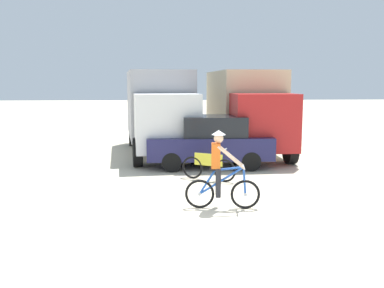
{
  "coord_description": "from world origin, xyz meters",
  "views": [
    {
      "loc": [
        -0.56,
        -8.89,
        2.89
      ],
      "look_at": [
        0.2,
        3.31,
        1.1
      ],
      "focal_mm": 39.52,
      "sensor_mm": 36.0,
      "label": 1
    }
  ],
  "objects": [
    {
      "name": "sedan_parked",
      "position": [
        0.97,
        5.35,
        0.88
      ],
      "size": [
        4.22,
        1.81,
        1.76
      ],
      "color": "#1E1E4C",
      "rests_on": "ground"
    },
    {
      "name": "ground_plane",
      "position": [
        0.0,
        0.0,
        0.0
      ],
      "size": [
        120.0,
        120.0,
        0.0
      ],
      "primitive_type": "plane",
      "color": "beige"
    },
    {
      "name": "bicycle_spare",
      "position": [
        0.69,
        3.34,
        0.4
      ],
      "size": [
        1.53,
        0.92,
        0.97
      ],
      "color": "black",
      "rests_on": "ground"
    },
    {
      "name": "box_truck_tan_camper",
      "position": [
        2.75,
        8.41,
        1.87
      ],
      "size": [
        2.64,
        6.84,
        3.35
      ],
      "color": "#CCB78E",
      "rests_on": "ground"
    },
    {
      "name": "box_truck_grey_hauler",
      "position": [
        -0.83,
        8.39,
        1.87
      ],
      "size": [
        3.07,
        6.96,
        3.35
      ],
      "color": "#9E9EA3",
      "rests_on": "ground"
    },
    {
      "name": "cyclist_orange_shirt",
      "position": [
        0.67,
        0.5,
        0.85
      ],
      "size": [
        1.73,
        0.52,
        1.82
      ],
      "color": "black",
      "rests_on": "ground"
    }
  ]
}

